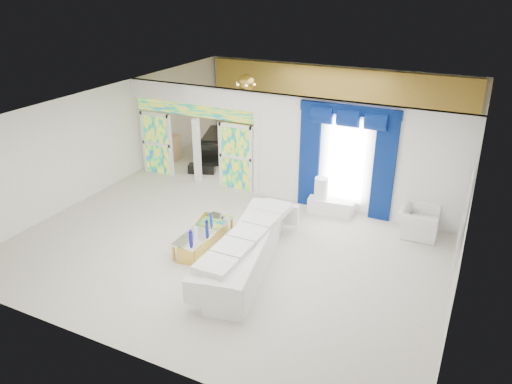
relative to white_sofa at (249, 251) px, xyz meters
The scene contains 22 objects.
floor 2.78m from the white_sofa, 107.49° to the left, with size 12.00×12.00×0.00m, color #B7AF9E.
dividing_wall 4.02m from the white_sofa, 69.99° to the left, with size 5.70×0.18×3.00m, color white.
dividing_header 5.68m from the white_sofa, 135.39° to the left, with size 4.30×0.18×0.55m, color white.
stained_panel_left 6.29m from the white_sofa, 144.58° to the left, with size 0.95×0.04×2.00m, color #994C3F.
stained_panel_right 4.32m from the white_sofa, 121.84° to the left, with size 0.95×0.04×2.00m, color #994C3F.
stained_transom 5.50m from the white_sofa, 135.39° to the left, with size 4.00×0.05×0.35m, color #994C3F.
window_pane 3.84m from the white_sofa, 73.11° to the left, with size 1.00×0.02×2.30m, color white.
blue_drape_left 3.65m from the white_sofa, 88.83° to the left, with size 0.55×0.10×2.80m, color #031040.
blue_drape_right 4.20m from the white_sofa, 59.37° to the left, with size 0.55×0.10×2.80m, color #031040.
blue_pelmet 4.40m from the white_sofa, 72.97° to the left, with size 2.60×0.12×0.25m, color #031040.
wall_mirror 4.58m from the white_sofa, 21.61° to the left, with size 0.04×2.70×1.90m, color white.
gold_curtains 8.64m from the white_sofa, 95.55° to the left, with size 9.70×0.12×2.90m, color #B87D2C.
white_sofa is the anchor object (origin of this frame).
coffee_table 1.39m from the white_sofa, 167.47° to the left, with size 0.61×1.84×0.41m, color gold.
console_table 3.34m from the white_sofa, 75.40° to the left, with size 1.22×0.39×0.41m, color white.
table_lamp 3.29m from the white_sofa, 80.50° to the left, with size 0.36×0.36×0.58m, color silver.
armchair 4.42m from the white_sofa, 44.88° to the left, with size 1.06×0.93×0.69m, color white.
grand_piano 7.00m from the white_sofa, 123.42° to the left, with size 1.37×1.79×0.91m, color black.
piano_bench 5.73m from the white_sofa, 132.26° to the left, with size 0.86×0.33×0.29m, color black.
tv_console 7.36m from the white_sofa, 138.53° to the left, with size 0.59×0.54×0.87m, color tan.
chandelier 7.17m from the white_sofa, 117.42° to the left, with size 0.60×0.60×0.60m, color gold.
decanters 1.39m from the white_sofa, behind, with size 0.22×1.08×0.23m.
Camera 1 is at (4.94, -10.76, 5.88)m, focal length 33.82 mm.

